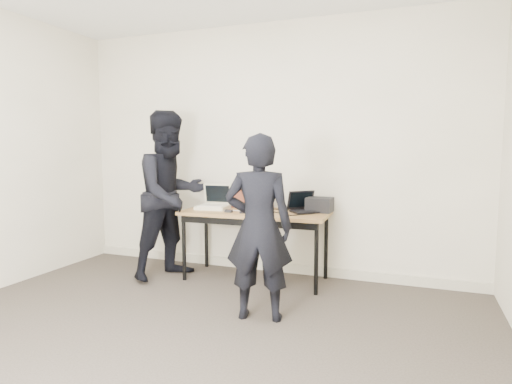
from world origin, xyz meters
The scene contains 13 objects.
room centered at (0.00, 0.00, 1.35)m, with size 4.60×4.60×2.80m.
desk centered at (-0.01, 1.88, 0.66)m, with size 1.52×0.69×0.72m.
laptop_beige centered at (-0.49, 1.90, 0.77)m, with size 0.34×0.33×0.26m.
laptop_center centered at (0.01, 1.87, 0.77)m, with size 0.33×0.33×0.22m.
laptop_right centered at (0.47, 2.01, 0.77)m, with size 0.40×0.39×0.21m.
leather_satchel centered at (-0.19, 2.11, 0.85)m, with size 0.37×0.20×0.25m.
tissue centered at (-0.16, 2.11, 1.00)m, with size 0.13×0.10×0.08m, color white.
equipment_box centered at (0.62, 2.07, 0.79)m, with size 0.25×0.22×0.15m, color black.
power_brick centered at (-0.23, 1.71, 0.73)m, with size 0.07×0.05×0.03m, color black.
cables centered at (0.03, 1.87, 0.72)m, with size 1.14×0.41×0.01m.
person_typist centered at (0.37, 0.94, 0.74)m, with size 0.54×0.36×1.48m, color black.
person_observer centered at (-0.88, 1.68, 0.88)m, with size 0.85×0.66×1.75m, color black.
baseboard centered at (0.00, 2.23, 0.05)m, with size 4.50×0.03×0.10m, color #BFB89F.
Camera 1 is at (1.52, -2.19, 1.38)m, focal length 30.00 mm.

